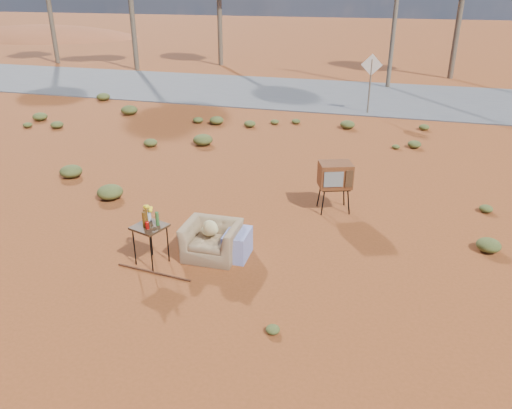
# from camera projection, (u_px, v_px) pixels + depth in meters

# --- Properties ---
(ground) EXTENTS (140.00, 140.00, 0.00)m
(ground) POSITION_uv_depth(u_px,v_px,m) (225.00, 264.00, 8.77)
(ground) COLOR brown
(ground) RESTS_ON ground
(highway) EXTENTS (140.00, 7.00, 0.04)m
(highway) POSITION_uv_depth(u_px,v_px,m) (338.00, 95.00, 21.93)
(highway) COLOR #565659
(highway) RESTS_ON ground
(dirt_mound) EXTENTS (26.00, 18.00, 2.00)m
(dirt_mound) POSITION_uv_depth(u_px,v_px,m) (41.00, 37.00, 46.23)
(dirt_mound) COLOR #974624
(dirt_mound) RESTS_ON ground
(armchair) EXTENTS (1.15, 0.75, 0.85)m
(armchair) POSITION_uv_depth(u_px,v_px,m) (216.00, 236.00, 8.88)
(armchair) COLOR olive
(armchair) RESTS_ON ground
(tv_unit) EXTENTS (0.81, 0.73, 1.08)m
(tv_unit) POSITION_uv_depth(u_px,v_px,m) (335.00, 176.00, 10.53)
(tv_unit) COLOR black
(tv_unit) RESTS_ON ground
(side_table) EXTENTS (0.64, 0.64, 1.02)m
(side_table) POSITION_uv_depth(u_px,v_px,m) (149.00, 223.00, 8.55)
(side_table) COLOR #382314
(side_table) RESTS_ON ground
(rusty_bar) EXTENTS (1.42, 0.18, 0.04)m
(rusty_bar) POSITION_uv_depth(u_px,v_px,m) (154.00, 272.00, 8.49)
(rusty_bar) COLOR #4E2614
(rusty_bar) RESTS_ON ground
(road_sign) EXTENTS (0.78, 0.06, 2.19)m
(road_sign) POSITION_uv_depth(u_px,v_px,m) (371.00, 73.00, 18.31)
(road_sign) COLOR brown
(road_sign) RESTS_ON ground
(scrub_patch) EXTENTS (17.49, 8.07, 0.33)m
(scrub_patch) POSITION_uv_depth(u_px,v_px,m) (252.00, 170.00, 12.79)
(scrub_patch) COLOR #505625
(scrub_patch) RESTS_ON ground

